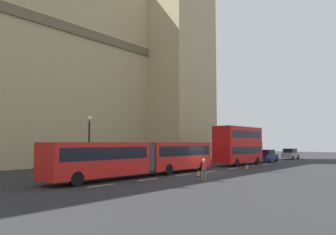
% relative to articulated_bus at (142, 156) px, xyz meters
% --- Properties ---
extents(ground_plane, '(160.00, 160.00, 0.00)m').
position_rel_articulated_bus_xyz_m(ground_plane, '(6.53, -1.99, -1.75)').
color(ground_plane, '#262628').
extents(lane_centre_marking, '(34.40, 0.16, 0.01)m').
position_rel_articulated_bus_xyz_m(lane_centre_marking, '(10.11, -1.99, -1.74)').
color(lane_centre_marking, silver).
rests_on(lane_centre_marking, ground_plane).
extents(articulated_bus, '(18.14, 2.54, 2.90)m').
position_rel_articulated_bus_xyz_m(articulated_bus, '(0.00, 0.00, 0.00)').
color(articulated_bus, red).
rests_on(articulated_bus, ground_plane).
extents(double_decker_bus, '(9.18, 2.54, 4.90)m').
position_rel_articulated_bus_xyz_m(double_decker_bus, '(17.93, 0.00, 0.96)').
color(double_decker_bus, red).
rests_on(double_decker_bus, ground_plane).
extents(sedan_lead, '(4.40, 1.86, 1.85)m').
position_rel_articulated_bus_xyz_m(sedan_lead, '(26.40, -0.27, -0.83)').
color(sedan_lead, navy).
rests_on(sedan_lead, ground_plane).
extents(sedan_trailing, '(4.40, 1.86, 1.85)m').
position_rel_articulated_bus_xyz_m(sedan_trailing, '(37.67, 0.04, -0.83)').
color(sedan_trailing, gray).
rests_on(sedan_trailing, ground_plane).
extents(traffic_cone_west, '(0.36, 0.36, 0.58)m').
position_rel_articulated_bus_xyz_m(traffic_cone_west, '(3.12, -3.68, -1.46)').
color(traffic_cone_west, black).
rests_on(traffic_cone_west, ground_plane).
extents(traffic_cone_middle, '(0.36, 0.36, 0.58)m').
position_rel_articulated_bus_xyz_m(traffic_cone_middle, '(12.52, -3.66, -1.46)').
color(traffic_cone_middle, black).
rests_on(traffic_cone_middle, ground_plane).
extents(street_lamp, '(0.44, 0.44, 5.27)m').
position_rel_articulated_bus_xyz_m(street_lamp, '(-2.21, 4.51, 1.31)').
color(street_lamp, black).
rests_on(street_lamp, ground_plane).
extents(pedestrian_near_cones, '(0.47, 0.41, 1.69)m').
position_rel_articulated_bus_xyz_m(pedestrian_near_cones, '(0.37, -6.03, -0.83)').
color(pedestrian_near_cones, '#726651').
rests_on(pedestrian_near_cones, ground_plane).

